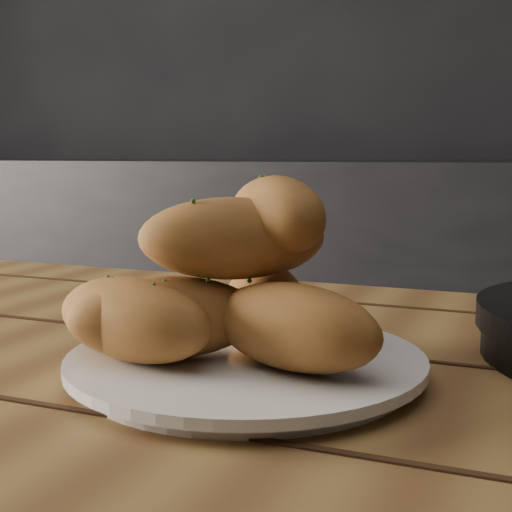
% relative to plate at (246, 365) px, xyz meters
% --- Properties ---
extents(back_wall, '(4.00, 0.04, 2.70)m').
position_rel_plate_xyz_m(back_wall, '(-0.42, 1.64, 0.59)').
color(back_wall, black).
rests_on(back_wall, ground).
extents(counter, '(2.80, 0.60, 0.90)m').
position_rel_plate_xyz_m(counter, '(-0.42, 1.34, -0.31)').
color(counter, black).
rests_on(counter, ground).
extents(plate, '(0.27, 0.27, 0.02)m').
position_rel_plate_xyz_m(plate, '(0.00, 0.00, 0.00)').
color(plate, silver).
rests_on(plate, table).
extents(bread_rolls, '(0.27, 0.22, 0.13)m').
position_rel_plate_xyz_m(bread_rolls, '(-0.01, -0.01, 0.06)').
color(bread_rolls, '#A25D2D').
rests_on(bread_rolls, plate).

